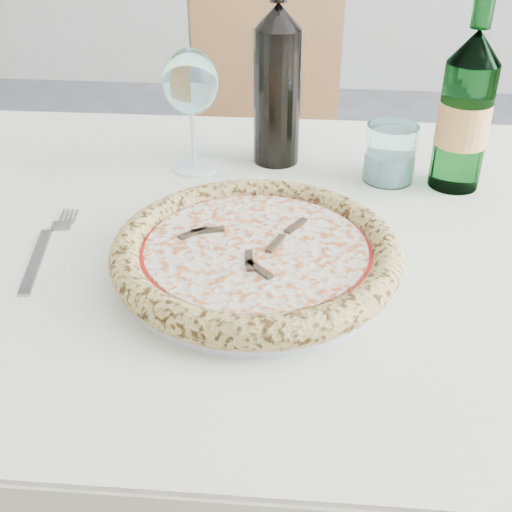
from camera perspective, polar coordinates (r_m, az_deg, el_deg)
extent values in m
cube|color=brown|center=(0.85, 0.66, 0.94)|extent=(1.34, 0.78, 0.04)
cube|color=white|center=(0.83, 0.67, 2.29)|extent=(1.40, 0.84, 0.01)
cube|color=white|center=(1.25, 2.31, 7.10)|extent=(1.39, 0.01, 0.22)
cube|color=brown|center=(1.60, 2.46, 5.34)|extent=(0.48, 0.48, 0.04)
cube|color=brown|center=(1.66, 0.97, 15.68)|extent=(0.37, 0.16, 0.46)
cylinder|color=brown|center=(1.89, 5.63, 1.60)|extent=(0.04, 0.04, 0.43)
cylinder|color=brown|center=(1.64, 9.26, -3.94)|extent=(0.04, 0.04, 0.43)
cylinder|color=brown|center=(1.82, -3.99, 0.36)|extent=(0.04, 0.04, 0.43)
cylinder|color=brown|center=(1.56, -1.79, -5.69)|extent=(0.04, 0.04, 0.43)
cylinder|color=white|center=(0.74, 0.00, -0.85)|extent=(0.31, 0.31, 0.01)
torus|color=white|center=(0.74, 0.00, -0.52)|extent=(0.31, 0.31, 0.01)
cylinder|color=tan|center=(0.74, 0.00, 0.00)|extent=(0.32, 0.32, 0.01)
torus|color=tan|center=(0.73, 0.00, 0.53)|extent=(0.33, 0.33, 0.03)
cylinder|color=red|center=(0.73, 0.00, 0.53)|extent=(0.28, 0.28, 0.00)
cylinder|color=#FFEECF|center=(0.73, 0.00, 0.73)|extent=(0.25, 0.25, 0.00)
cube|color=#352519|center=(0.73, 2.54, 0.90)|extent=(0.04, 0.01, 0.00)
cube|color=#352519|center=(0.77, 2.28, 2.67)|extent=(0.03, 0.04, 0.00)
cube|color=#352519|center=(0.79, -2.18, 3.51)|extent=(0.03, 0.04, 0.00)
cube|color=#352519|center=(0.73, -2.98, 1.18)|extent=(0.04, 0.01, 0.00)
cube|color=#352519|center=(0.69, -2.82, -1.00)|extent=(0.03, 0.04, 0.00)
cube|color=#352519|center=(0.67, 2.77, -2.12)|extent=(0.03, 0.04, 0.00)
cube|color=gray|center=(0.81, -18.97, -0.42)|extent=(0.04, 0.14, 0.00)
cube|color=gray|center=(0.87, -16.88, 2.63)|extent=(0.03, 0.03, 0.00)
cylinder|color=gray|center=(0.90, -16.83, 3.52)|extent=(0.00, 0.03, 0.00)
cylinder|color=gray|center=(0.90, -16.46, 3.50)|extent=(0.00, 0.03, 0.00)
cylinder|color=gray|center=(0.89, -16.10, 3.49)|extent=(0.00, 0.03, 0.00)
cylinder|color=gray|center=(0.89, -15.73, 3.48)|extent=(0.00, 0.03, 0.00)
cylinder|color=white|center=(1.00, -5.46, 7.86)|extent=(0.07, 0.07, 0.00)
cylinder|color=white|center=(0.98, -5.60, 10.42)|extent=(0.01, 0.01, 0.09)
ellipsoid|color=white|center=(0.96, -5.88, 15.16)|extent=(0.08, 0.08, 0.09)
cylinder|color=white|center=(0.97, 11.84, 8.95)|extent=(0.07, 0.07, 0.08)
cylinder|color=silver|center=(0.98, 11.70, 7.85)|extent=(0.07, 0.07, 0.04)
cylinder|color=#41864F|center=(0.96, 17.87, 10.85)|extent=(0.07, 0.07, 0.18)
cone|color=#41864F|center=(0.93, 19.04, 17.25)|extent=(0.07, 0.07, 0.04)
cylinder|color=#41864F|center=(0.91, 19.62, 20.25)|extent=(0.03, 0.03, 0.06)
cylinder|color=#F0C55C|center=(0.95, 17.92, 11.16)|extent=(0.07, 0.07, 0.06)
cylinder|color=black|center=(0.99, 1.88, 13.84)|extent=(0.07, 0.07, 0.20)
cone|color=black|center=(0.96, 2.01, 20.60)|extent=(0.07, 0.07, 0.04)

